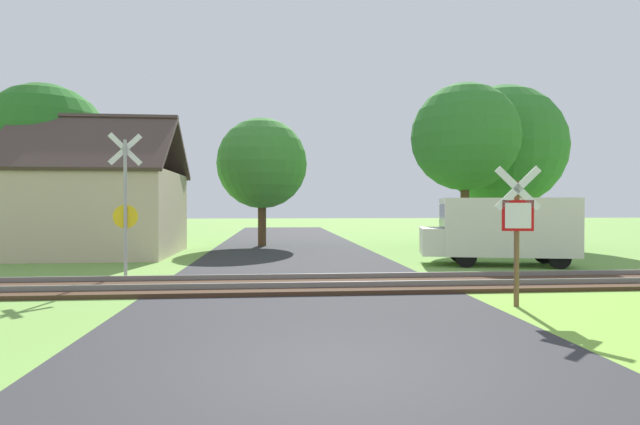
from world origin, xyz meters
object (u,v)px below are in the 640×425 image
(tree_far, at_px, (503,147))
(mail_truck, at_px, (501,228))
(tree_center, at_px, (262,164))
(tree_right, at_px, (465,137))
(crossing_sign_far, at_px, (125,200))
(stop_sign_near, at_px, (517,225))
(tree_left, at_px, (45,147))
(house, at_px, (98,209))

(tree_far, height_order, mail_truck, tree_far)
(tree_center, xyz_separation_m, tree_right, (9.09, -3.50, 0.93))
(mail_truck, bearing_deg, tree_center, 55.01)
(tree_right, bearing_deg, crossing_sign_far, -148.08)
(stop_sign_near, distance_m, tree_center, 16.85)
(tree_center, xyz_separation_m, tree_left, (-9.33, -2.34, 0.46))
(stop_sign_near, xyz_separation_m, house, (-11.82, 11.56, 0.27))
(house, xyz_separation_m, tree_right, (15.56, 0.72, 3.19))
(stop_sign_near, distance_m, tree_left, 20.13)
(tree_center, distance_m, tree_left, 9.63)
(tree_left, bearing_deg, tree_right, -3.62)
(stop_sign_near, xyz_separation_m, tree_center, (-5.36, 15.78, 2.52))
(stop_sign_near, relative_size, tree_left, 0.38)
(house, bearing_deg, stop_sign_near, -44.73)
(tree_center, bearing_deg, crossing_sign_far, -106.57)
(stop_sign_near, bearing_deg, crossing_sign_far, -17.57)
(tree_far, distance_m, mail_truck, 9.62)
(crossing_sign_far, distance_m, house, 7.70)
(tree_center, bearing_deg, mail_truck, -47.93)
(crossing_sign_far, bearing_deg, tree_far, 19.26)
(tree_far, bearing_deg, crossing_sign_far, -146.39)
(mail_truck, bearing_deg, stop_sign_near, 170.19)
(tree_far, bearing_deg, tree_right, -139.86)
(tree_right, distance_m, tree_left, 18.46)
(house, height_order, tree_left, tree_left)
(tree_right, xyz_separation_m, mail_truck, (-0.92, -5.55, -3.81))
(stop_sign_near, height_order, crossing_sign_far, crossing_sign_far)
(tree_right, bearing_deg, stop_sign_near, -106.92)
(tree_center, xyz_separation_m, tree_far, (12.01, -1.05, 0.82))
(stop_sign_near, height_order, tree_far, tree_far)
(crossing_sign_far, bearing_deg, tree_center, 59.08)
(house, relative_size, tree_far, 0.80)
(stop_sign_near, height_order, tree_right, tree_right)
(tree_right, relative_size, mail_truck, 1.44)
(crossing_sign_far, relative_size, tree_right, 0.53)
(tree_right, height_order, tree_left, tree_right)
(crossing_sign_far, height_order, house, house)
(house, bearing_deg, tree_left, 146.20)
(tree_left, distance_m, mail_truck, 19.04)
(stop_sign_near, distance_m, house, 16.54)
(crossing_sign_far, xyz_separation_m, tree_far, (15.35, 10.21, 2.81))
(stop_sign_near, relative_size, mail_truck, 0.53)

